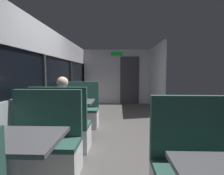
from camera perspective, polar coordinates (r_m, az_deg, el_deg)
ground_plane at (r=3.94m, az=0.70°, el=-15.25°), size 3.30×9.20×0.02m
carriage_window_panel_left at (r=4.02m, az=-20.45°, el=1.18°), size 0.09×8.48×2.30m
carriage_end_bulkhead at (r=7.90m, az=1.89°, el=3.26°), size 2.90×0.11×2.30m
carriage_aisle_panel_right at (r=6.84m, az=13.60°, el=3.01°), size 0.08×2.40×2.30m
dining_table_near_window at (r=2.01m, az=-28.55°, el=-16.04°), size 0.90×0.70×0.74m
bench_near_window_facing_entry at (r=2.71m, az=-20.37°, el=-17.41°), size 0.95×0.50×1.10m
dining_table_mid_window at (r=3.95m, az=-12.40°, el=-5.53°), size 0.90×0.70×0.74m
bench_mid_window_facing_end at (r=3.37m, az=-15.36°, el=-12.82°), size 0.95×0.50×1.10m
bench_mid_window_facing_entry at (r=4.68m, az=-10.18°, el=-7.79°), size 0.95×0.50×1.10m
seated_passenger at (r=3.38m, az=-15.06°, el=-9.08°), size 0.47×0.55×1.26m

